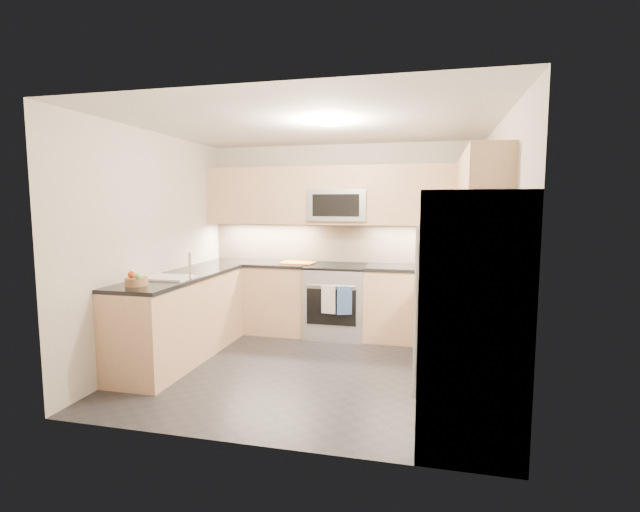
{
  "coord_description": "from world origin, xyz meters",
  "views": [
    {
      "loc": [
        1.16,
        -4.53,
        1.71
      ],
      "look_at": [
        0.0,
        0.35,
        1.15
      ],
      "focal_mm": 26.0,
      "sensor_mm": 36.0,
      "label": 1
    }
  ],
  "objects_px": {
    "refrigerator": "(469,319)",
    "fruit_basket": "(136,282)",
    "microwave": "(339,205)",
    "utensil_bowl": "(434,260)",
    "cutting_board": "(298,263)",
    "gas_range": "(336,301)"
  },
  "relations": [
    {
      "from": "microwave",
      "to": "utensil_bowl",
      "type": "bearing_deg",
      "value": -3.25
    },
    {
      "from": "refrigerator",
      "to": "utensil_bowl",
      "type": "height_order",
      "value": "refrigerator"
    },
    {
      "from": "microwave",
      "to": "fruit_basket",
      "type": "distance_m",
      "value": 2.71
    },
    {
      "from": "utensil_bowl",
      "to": "fruit_basket",
      "type": "height_order",
      "value": "utensil_bowl"
    },
    {
      "from": "gas_range",
      "to": "microwave",
      "type": "distance_m",
      "value": 1.25
    },
    {
      "from": "microwave",
      "to": "refrigerator",
      "type": "xyz_separation_m",
      "value": [
        1.45,
        -2.55,
        -0.8
      ]
    },
    {
      "from": "microwave",
      "to": "cutting_board",
      "type": "relative_size",
      "value": 1.79
    },
    {
      "from": "gas_range",
      "to": "fruit_basket",
      "type": "xyz_separation_m",
      "value": [
        -1.55,
        -1.98,
        0.52
      ]
    },
    {
      "from": "utensil_bowl",
      "to": "fruit_basket",
      "type": "xyz_separation_m",
      "value": [
        -2.77,
        -2.04,
        -0.05
      ]
    },
    {
      "from": "cutting_board",
      "to": "fruit_basket",
      "type": "relative_size",
      "value": 2.03
    },
    {
      "from": "fruit_basket",
      "to": "utensil_bowl",
      "type": "bearing_deg",
      "value": 36.34
    },
    {
      "from": "refrigerator",
      "to": "microwave",
      "type": "bearing_deg",
      "value": 119.62
    },
    {
      "from": "gas_range",
      "to": "fruit_basket",
      "type": "bearing_deg",
      "value": -128.06
    },
    {
      "from": "gas_range",
      "to": "refrigerator",
      "type": "distance_m",
      "value": 2.86
    },
    {
      "from": "microwave",
      "to": "fruit_basket",
      "type": "bearing_deg",
      "value": -126.38
    },
    {
      "from": "utensil_bowl",
      "to": "microwave",
      "type": "bearing_deg",
      "value": 176.75
    },
    {
      "from": "cutting_board",
      "to": "gas_range",
      "type": "bearing_deg",
      "value": -1.49
    },
    {
      "from": "gas_range",
      "to": "utensil_bowl",
      "type": "height_order",
      "value": "utensil_bowl"
    },
    {
      "from": "refrigerator",
      "to": "fruit_basket",
      "type": "distance_m",
      "value": 3.03
    },
    {
      "from": "cutting_board",
      "to": "fruit_basket",
      "type": "xyz_separation_m",
      "value": [
        -1.02,
        -1.99,
        0.03
      ]
    },
    {
      "from": "refrigerator",
      "to": "fruit_basket",
      "type": "bearing_deg",
      "value": 171.55
    },
    {
      "from": "gas_range",
      "to": "refrigerator",
      "type": "xyz_separation_m",
      "value": [
        1.45,
        -2.43,
        0.45
      ]
    }
  ]
}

